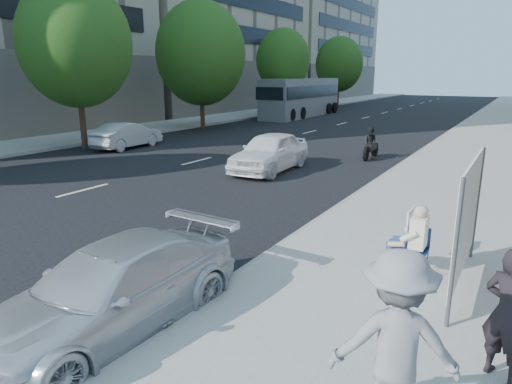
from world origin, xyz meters
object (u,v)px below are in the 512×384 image
Objects in this scene: parked_sedan at (113,289)px; motorcycle at (371,145)px; jogger at (396,345)px; protest_banner at (467,217)px; white_sedan_mid at (127,135)px; white_sedan_near at (270,152)px; seated_protester at (411,235)px; pedestrian_woman at (509,315)px; bus at (302,98)px.

parked_sedan is 15.85m from motorcycle.
jogger is 0.64× the size of protest_banner.
protest_banner is at bearing 149.13° from white_sedan_mid.
white_sedan_near is at bearing -123.52° from motorcycle.
protest_banner is 5.75m from parked_sedan.
jogger is 16.70m from motorcycle.
seated_protester is 0.79× the size of pedestrian_woman.
white_sedan_near is at bearing -22.47° from pedestrian_woman.
pedestrian_woman is at bearing -56.89° from seated_protester.
bus is at bearing 118.38° from seated_protester.
white_sedan_near is 2.16× the size of motorcycle.
white_sedan_near is 0.36× the size of bus.
protest_banner is 0.25× the size of bus.
protest_banner reaches higher than motorcycle.
seated_protester is 18.16m from white_sedan_mid.
protest_banner is 34.49m from bus.
pedestrian_woman is at bearing -71.50° from motorcycle.
seated_protester is at bearing -100.71° from jogger.
white_sedan_mid is at bearing -5.89° from pedestrian_woman.
protest_banner is 19.02m from white_sedan_mid.
white_sedan_mid is at bearing 169.13° from white_sedan_near.
seated_protester is 0.67× the size of jogger.
bus is (-11.80, 17.97, 1.00)m from motorcycle.
white_sedan_near is (-8.58, 9.80, -0.23)m from pedestrian_woman.
pedestrian_woman reaches higher than parked_sedan.
bus reaches higher than protest_banner.
white_sedan_near is at bearing -76.67° from jogger.
jogger is 0.44× the size of white_sedan_near.
pedestrian_woman is 0.37× the size of white_sedan_near.
protest_banner is at bearing -113.34° from jogger.
pedestrian_woman is 15.59m from motorcycle.
bus is (-9.19, 22.58, 0.88)m from white_sedan_near.
protest_banner reaches higher than parked_sedan.
seated_protester is at bearing -74.00° from motorcycle.
parked_sedan is at bearing -74.92° from white_sedan_near.
parked_sedan is (-5.00, -1.41, -0.34)m from pedestrian_woman.
bus is at bearing -84.32° from jogger.
jogger is 0.16× the size of bus.
motorcycle is 0.17× the size of bus.
protest_banner is 0.77× the size of white_sedan_mid.
motorcycle is at bearing 96.29° from parked_sedan.
seated_protester is 0.33× the size of white_sedan_mid.
jogger is 37.85m from bus.
parked_sedan is 1.10× the size of white_sedan_mid.
white_sedan_near is at bearing -69.30° from bus.
pedestrian_woman is at bearing 18.58° from parked_sedan.
pedestrian_woman reaches higher than white_sedan_mid.
bus reaches higher than pedestrian_woman.
jogger is at bearing 1.37° from parked_sedan.
pedestrian_woman is 20.84m from white_sedan_mid.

